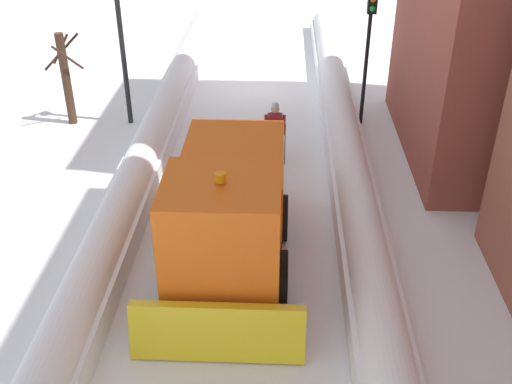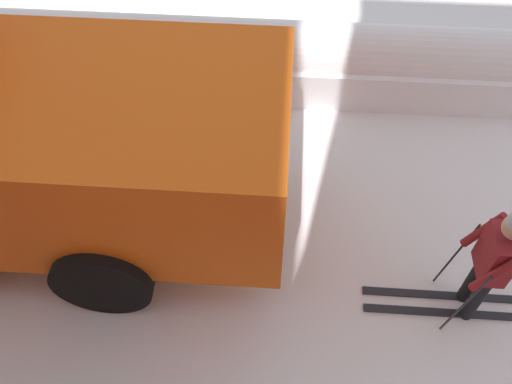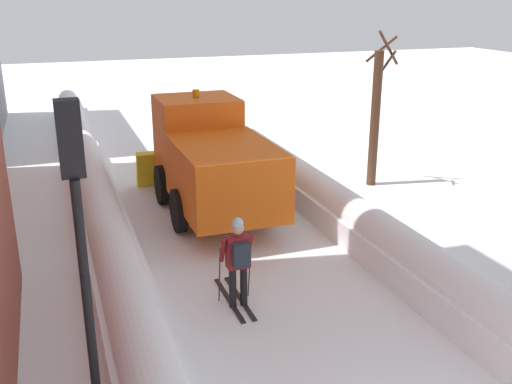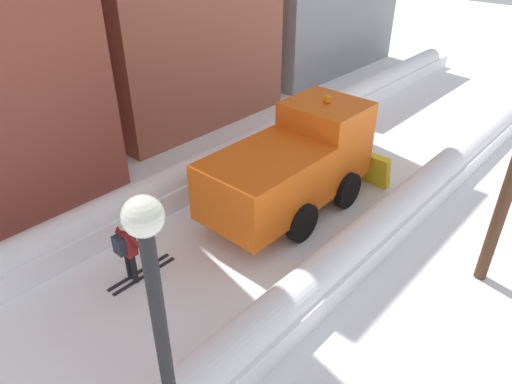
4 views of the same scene
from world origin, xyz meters
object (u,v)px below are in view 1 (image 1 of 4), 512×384
Objects in this scene: street_lamp at (119,17)px; bare_tree_near at (66,77)px; plow_truck at (229,209)px; skier at (275,128)px; traffic_light_pole at (370,29)px.

street_lamp reaches higher than bare_tree_near.
plow_truck reaches higher than skier.
bare_tree_near reaches higher than skier.
bare_tree_near is (6.76, -2.34, 0.59)m from skier.
plow_truck is 3.31× the size of skier.
street_lamp is at bearing -176.44° from bare_tree_near.
traffic_light_pole is at bearing -178.19° from bare_tree_near.
skier is 7.18m from bare_tree_near.
plow_truck is 1.07× the size of street_lamp.
traffic_light_pole is at bearing -136.90° from skier.
skier is (-0.90, -5.14, -0.48)m from plow_truck.
skier is at bearing 153.12° from street_lamp.
skier is 0.40× the size of traffic_light_pole.
skier is at bearing 160.91° from bare_tree_near.
bare_tree_near is (5.86, -7.48, 0.11)m from plow_truck.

